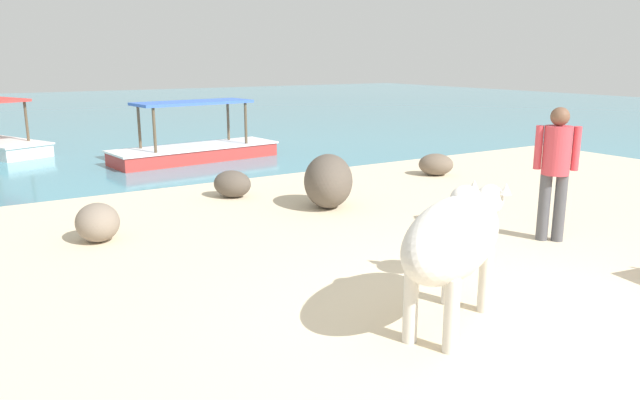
{
  "coord_description": "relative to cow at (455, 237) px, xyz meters",
  "views": [
    {
      "loc": [
        -3.89,
        -2.97,
        2.22
      ],
      "look_at": [
        -0.15,
        3.0,
        0.55
      ],
      "focal_mm": 33.78,
      "sensor_mm": 36.0,
      "label": 1
    }
  ],
  "objects": [
    {
      "name": "boat_red",
      "position": [
        1.2,
        9.18,
        -0.5
      ],
      "size": [
        3.78,
        1.58,
        1.29
      ],
      "rotation": [
        0.0,
        0.0,
        0.12
      ],
      "color": "#C63833",
      "rests_on": "water_surface"
    },
    {
      "name": "shore_rock_flat",
      "position": [
        1.31,
        3.94,
        -0.36
      ],
      "size": [
        1.16,
        1.23,
        0.8
      ],
      "primitive_type": "ellipsoid",
      "rotation": [
        0.0,
        0.0,
        0.96
      ],
      "color": "brown",
      "rests_on": "sand_beach"
    },
    {
      "name": "water_surface",
      "position": [
        0.46,
        21.57,
        -0.8
      ],
      "size": [
        60.0,
        36.0,
        0.03
      ],
      "primitive_type": "cube",
      "color": "teal",
      "rests_on": "ground"
    },
    {
      "name": "sand_beach",
      "position": [
        0.46,
        -0.43,
        -0.78
      ],
      "size": [
        18.0,
        14.0,
        0.04
      ],
      "primitive_type": "cube",
      "color": "beige",
      "rests_on": "ground"
    },
    {
      "name": "person_standing",
      "position": [
        2.7,
        1.1,
        0.19
      ],
      "size": [
        0.38,
        0.39,
        1.62
      ],
      "rotation": [
        0.0,
        0.0,
        0.77
      ],
      "color": "#4C4C51",
      "rests_on": "sand_beach"
    },
    {
      "name": "shore_rock_small",
      "position": [
        0.37,
        5.31,
        -0.54
      ],
      "size": [
        0.75,
        0.79,
        0.43
      ],
      "primitive_type": "ellipsoid",
      "rotation": [
        0.0,
        0.0,
        2.19
      ],
      "color": "brown",
      "rests_on": "sand_beach"
    },
    {
      "name": "shore_rock_medium",
      "position": [
        4.4,
        4.97,
        -0.55
      ],
      "size": [
        0.84,
        0.82,
        0.41
      ],
      "primitive_type": "ellipsoid",
      "rotation": [
        0.0,
        0.0,
        2.47
      ],
      "color": "#6B5B4C",
      "rests_on": "sand_beach"
    },
    {
      "name": "cow",
      "position": [
        0.0,
        0.0,
        0.0
      ],
      "size": [
        1.99,
        1.29,
        1.14
      ],
      "rotation": [
        0.0,
        0.0,
        0.47
      ],
      "color": "beige",
      "rests_on": "sand_beach"
    },
    {
      "name": "shore_rock_large",
      "position": [
        -1.99,
        3.99,
        -0.52
      ],
      "size": [
        0.59,
        0.67,
        0.47
      ],
      "primitive_type": "ellipsoid",
      "rotation": [
        0.0,
        0.0,
        1.44
      ],
      "color": "gray",
      "rests_on": "sand_beach"
    }
  ]
}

